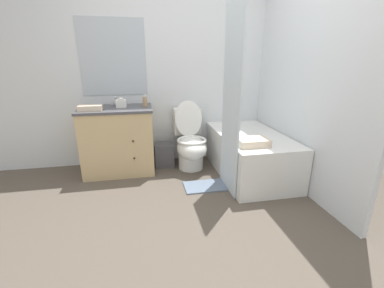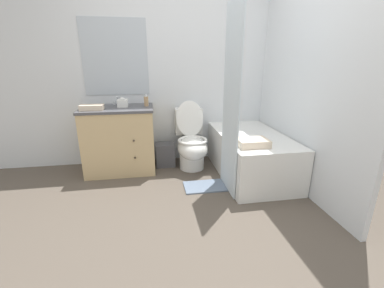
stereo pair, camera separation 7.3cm
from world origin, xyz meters
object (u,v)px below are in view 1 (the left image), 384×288
object	(u,v)px
sink_faucet	(117,102)
toilet	(190,143)
bathtub	(249,154)
bath_mat	(205,186)
wastebasket	(164,155)
bath_towel_folded	(253,142)
tissue_box	(121,103)
hand_towel_folded	(90,108)
vanity_cabinet	(118,139)
soap_dispenser	(145,101)

from	to	relation	value
sink_faucet	toilet	size ratio (longest dim) A/B	0.16
toilet	bathtub	xyz separation A→B (m)	(0.70, -0.33, -0.07)
bathtub	bath_mat	world-z (taller)	bathtub
toilet	wastebasket	size ratio (longest dim) A/B	2.80
sink_faucet	bath_mat	distance (m)	1.57
bath_mat	wastebasket	bearing A→B (deg)	118.90
bath_towel_folded	toilet	bearing A→B (deg)	125.12
toilet	tissue_box	bearing A→B (deg)	173.05
bath_towel_folded	bath_mat	xyz separation A→B (m)	(-0.48, 0.16, -0.55)
hand_towel_folded	toilet	bearing A→B (deg)	3.04
sink_faucet	hand_towel_folded	size ratio (longest dim) A/B	0.54
sink_faucet	hand_towel_folded	bearing A→B (deg)	-127.74
vanity_cabinet	bath_towel_folded	xyz separation A→B (m)	(1.45, -0.83, 0.13)
bath_mat	bathtub	bearing A→B (deg)	22.69
vanity_cabinet	soap_dispenser	distance (m)	0.59
sink_faucet	toilet	distance (m)	1.10
sink_faucet	bath_mat	xyz separation A→B (m)	(0.97, -0.88, -0.86)
soap_dispenser	hand_towel_folded	size ratio (longest dim) A/B	0.56
hand_towel_folded	bath_towel_folded	xyz separation A→B (m)	(1.72, -0.69, -0.30)
sink_faucet	tissue_box	xyz separation A→B (m)	(0.07, -0.18, 0.01)
vanity_cabinet	soap_dispenser	bearing A→B (deg)	5.90
bathtub	bath_towel_folded	bearing A→B (deg)	-111.33
toilet	bathtub	bearing A→B (deg)	-25.28
vanity_cabinet	bathtub	bearing A→B (deg)	-13.98
vanity_cabinet	wastebasket	xyz separation A→B (m)	(0.58, 0.05, -0.27)
tissue_box	bath_mat	bearing A→B (deg)	-37.78
sink_faucet	bathtub	size ratio (longest dim) A/B	0.10
bathtub	toilet	bearing A→B (deg)	154.72
toilet	soap_dispenser	xyz separation A→B (m)	(-0.56, 0.11, 0.56)
vanity_cabinet	tissue_box	world-z (taller)	tissue_box
tissue_box	toilet	bearing A→B (deg)	-6.95
bathtub	sink_faucet	bearing A→B (deg)	159.35
hand_towel_folded	soap_dispenser	bearing A→B (deg)	15.53
soap_dispenser	bath_mat	xyz separation A→B (m)	(0.61, -0.71, -0.89)
tissue_box	bath_towel_folded	world-z (taller)	tissue_box
hand_towel_folded	bath_mat	xyz separation A→B (m)	(1.24, -0.53, -0.86)
vanity_cabinet	tissue_box	bearing A→B (deg)	22.76
toilet	bath_mat	size ratio (longest dim) A/B	1.87
wastebasket	hand_towel_folded	world-z (taller)	hand_towel_folded
hand_towel_folded	tissue_box	bearing A→B (deg)	26.31
soap_dispenser	bath_mat	bearing A→B (deg)	-49.04
hand_towel_folded	bath_towel_folded	size ratio (longest dim) A/B	0.81
bath_mat	sink_faucet	bearing A→B (deg)	138.01
bath_towel_folded	bath_mat	world-z (taller)	bath_towel_folded
hand_towel_folded	bathtub	bearing A→B (deg)	-8.04
vanity_cabinet	toilet	bearing A→B (deg)	-4.58
wastebasket	soap_dispenser	bearing A→B (deg)	-176.69
vanity_cabinet	soap_dispenser	size ratio (longest dim) A/B	5.92
tissue_box	hand_towel_folded	size ratio (longest dim) A/B	0.51
tissue_box	bath_mat	world-z (taller)	tissue_box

